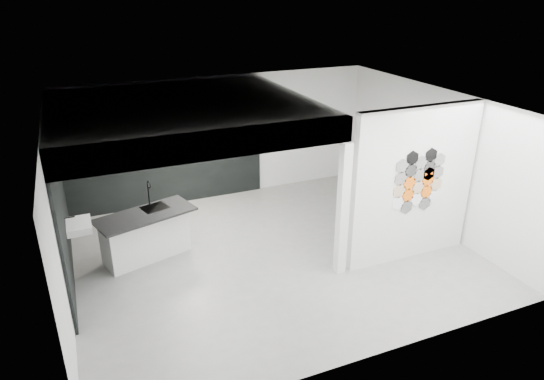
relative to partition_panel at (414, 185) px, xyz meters
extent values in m
cube|color=slate|center=(-2.23, 1.00, -1.40)|extent=(7.00, 6.00, 0.01)
cube|color=silver|center=(0.00, 0.00, 0.00)|extent=(2.45, 0.15, 2.80)
cube|color=black|center=(-3.52, 3.97, -0.22)|extent=(4.40, 0.04, 2.35)
cube|color=black|center=(-5.70, 2.00, -0.22)|extent=(0.04, 4.00, 2.35)
cube|color=silver|center=(-3.52, 2.00, 1.15)|extent=(4.40, 4.00, 0.40)
cube|color=silver|center=(-1.41, 0.00, -0.22)|extent=(0.16, 0.16, 2.35)
cube|color=silver|center=(-3.52, 0.08, 1.15)|extent=(4.40, 0.16, 0.40)
cube|color=silver|center=(-5.46, 1.80, -0.55)|extent=(0.40, 0.60, 0.12)
cube|color=black|center=(-3.43, 3.87, -0.10)|extent=(3.00, 0.15, 0.04)
cube|color=silver|center=(-4.39, 1.80, -0.97)|extent=(1.60, 0.96, 0.86)
cube|color=black|center=(-4.37, 1.72, -0.52)|extent=(1.85, 1.21, 0.04)
cube|color=black|center=(-4.16, 1.92, -0.50)|extent=(0.54, 0.49, 0.02)
cylinder|color=black|center=(-4.22, 2.11, -0.30)|extent=(0.03, 0.03, 0.40)
torus|color=black|center=(-4.21, 2.05, -0.10)|extent=(0.06, 0.14, 0.14)
cylinder|color=black|center=(-4.35, 3.87, 0.02)|extent=(0.27, 0.27, 0.20)
ellipsoid|color=black|center=(-2.62, 3.87, 0.00)|extent=(0.20, 0.20, 0.15)
cylinder|color=gray|center=(-2.08, 3.87, -0.03)|extent=(0.19, 0.19, 0.10)
cylinder|color=gray|center=(-2.08, 3.87, -0.01)|extent=(0.10, 0.10, 0.14)
cylinder|color=black|center=(-3.91, 3.87, 0.00)|extent=(0.07, 0.07, 0.16)
cylinder|color=black|center=(-4.48, 3.87, -0.03)|extent=(0.08, 0.08, 0.10)
cylinder|color=white|center=(-0.37, -0.09, -0.24)|extent=(0.26, 0.02, 0.26)
cylinder|color=tan|center=(-0.37, -0.09, -0.01)|extent=(0.26, 0.02, 0.26)
cylinder|color=#66635E|center=(-0.37, -0.09, 0.21)|extent=(0.26, 0.02, 0.26)
cylinder|color=silver|center=(-0.37, -0.09, 0.44)|extent=(0.26, 0.02, 0.26)
cylinder|color=black|center=(-0.17, -0.09, -0.35)|extent=(0.26, 0.02, 0.26)
cylinder|color=orange|center=(-0.17, -0.09, -0.13)|extent=(0.26, 0.02, 0.26)
cylinder|color=orange|center=(-0.17, -0.09, 0.10)|extent=(0.26, 0.02, 0.26)
cylinder|color=#2D2D2D|center=(-0.17, -0.09, 0.33)|extent=(0.26, 0.02, 0.26)
cylinder|color=black|center=(-0.17, -0.09, 0.55)|extent=(0.26, 0.02, 0.26)
cylinder|color=white|center=(0.02, -0.09, -0.24)|extent=(0.26, 0.02, 0.26)
cylinder|color=tan|center=(0.02, -0.09, -0.01)|extent=(0.26, 0.02, 0.26)
cylinder|color=#66635E|center=(0.02, -0.09, 0.21)|extent=(0.26, 0.02, 0.26)
cylinder|color=silver|center=(0.02, -0.09, 0.44)|extent=(0.26, 0.02, 0.26)
cylinder|color=black|center=(0.22, -0.09, -0.35)|extent=(0.26, 0.02, 0.26)
cylinder|color=orange|center=(0.22, -0.09, -0.13)|extent=(0.26, 0.02, 0.26)
cylinder|color=orange|center=(0.22, -0.09, 0.10)|extent=(0.26, 0.02, 0.26)
cylinder|color=#2D2D2D|center=(0.22, -0.09, 0.33)|extent=(0.26, 0.02, 0.26)
cylinder|color=black|center=(0.22, -0.09, 0.55)|extent=(0.26, 0.02, 0.26)
cylinder|color=white|center=(0.42, -0.09, -0.24)|extent=(0.26, 0.02, 0.26)
cylinder|color=tan|center=(0.42, -0.09, -0.01)|extent=(0.26, 0.02, 0.26)
cylinder|color=#66635E|center=(0.42, -0.09, 0.21)|extent=(0.26, 0.02, 0.26)
cylinder|color=silver|center=(0.42, -0.09, 0.44)|extent=(0.26, 0.02, 0.26)
cylinder|color=orange|center=(0.22, -0.09, 0.21)|extent=(0.26, 0.02, 0.26)
camera|label=1|loc=(-5.29, -6.20, 3.23)|focal=32.00mm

